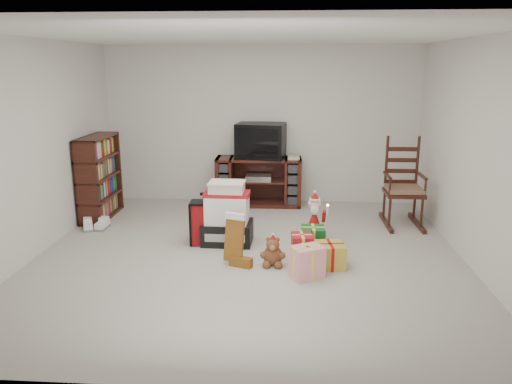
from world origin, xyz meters
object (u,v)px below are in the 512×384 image
(rocking_chair, at_px, (402,194))
(gift_pile, at_px, (227,217))
(crt_television, at_px, (261,141))
(bookshelf, at_px, (99,179))
(red_suitcase, at_px, (209,223))
(sneaker_pair, at_px, (95,225))
(santa_figurine, at_px, (314,222))
(mrs_claus_figurine, at_px, (223,211))
(tv_stand, at_px, (259,181))
(gift_cluster, at_px, (310,252))
(teddy_bear, at_px, (273,253))

(rocking_chair, bearing_deg, gift_pile, -158.44)
(gift_pile, relative_size, crt_television, 0.97)
(rocking_chair, bearing_deg, bookshelf, 178.97)
(red_suitcase, distance_m, sneaker_pair, 1.74)
(santa_figurine, xyz_separation_m, crt_television, (-0.78, 1.64, 0.79))
(gift_pile, relative_size, mrs_claus_figurine, 1.18)
(sneaker_pair, bearing_deg, mrs_claus_figurine, -8.59)
(tv_stand, distance_m, santa_figurine, 1.83)
(bookshelf, bearing_deg, gift_cluster, -28.06)
(teddy_bear, xyz_separation_m, mrs_claus_figurine, (-0.74, 1.26, 0.11))
(red_suitcase, relative_size, sneaker_pair, 1.74)
(red_suitcase, xyz_separation_m, sneaker_pair, (-1.66, 0.47, -0.23))
(mrs_claus_figurine, distance_m, crt_television, 1.54)
(gift_cluster, height_order, crt_television, crt_television)
(gift_cluster, bearing_deg, gift_pile, 148.70)
(sneaker_pair, bearing_deg, tv_stand, 18.87)
(sneaker_pair, xyz_separation_m, gift_cluster, (2.90, -1.03, 0.09))
(bookshelf, bearing_deg, santa_figurine, -14.91)
(gift_cluster, xyz_separation_m, crt_television, (-0.70, 2.42, 0.90))
(tv_stand, height_order, bookshelf, bookshelf)
(tv_stand, distance_m, gift_pile, 1.82)
(crt_television, bearing_deg, santa_figurine, -56.87)
(crt_television, bearing_deg, gift_pile, -92.15)
(bookshelf, xyz_separation_m, mrs_claus_figurine, (1.86, -0.42, -0.33))
(red_suitcase, bearing_deg, mrs_claus_figurine, 80.09)
(gift_cluster, bearing_deg, teddy_bear, -169.80)
(tv_stand, height_order, mrs_claus_figurine, tv_stand)
(mrs_claus_figurine, relative_size, gift_cluster, 0.69)
(bookshelf, relative_size, sneaker_pair, 3.22)
(bookshelf, xyz_separation_m, rocking_chair, (4.36, -0.03, -0.14))
(santa_figurine, bearing_deg, bookshelf, 165.09)
(tv_stand, relative_size, mrs_claus_figurine, 2.06)
(rocking_chair, bearing_deg, mrs_claus_figurine, -171.69)
(tv_stand, relative_size, teddy_bear, 4.11)
(gift_pile, height_order, crt_television, crt_television)
(mrs_claus_figurine, bearing_deg, gift_pile, -76.44)
(rocking_chair, xyz_separation_m, santa_figurine, (-1.27, -0.80, -0.19))
(gift_pile, height_order, teddy_bear, gift_pile)
(sneaker_pair, xyz_separation_m, crt_television, (2.20, 1.39, 0.99))
(red_suitcase, bearing_deg, santa_figurine, 7.94)
(tv_stand, xyz_separation_m, gift_pile, (-0.28, -1.80, -0.04))
(rocking_chair, xyz_separation_m, sneaker_pair, (-4.25, -0.55, -0.38))
(tv_stand, distance_m, sneaker_pair, 2.59)
(sneaker_pair, height_order, gift_cluster, gift_cluster)
(gift_pile, distance_m, teddy_bear, 0.93)
(bookshelf, height_order, sneaker_pair, bookshelf)
(gift_pile, relative_size, red_suitcase, 1.20)
(bookshelf, bearing_deg, crt_television, 19.45)
(rocking_chair, distance_m, santa_figurine, 1.51)
(bookshelf, relative_size, red_suitcase, 1.86)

